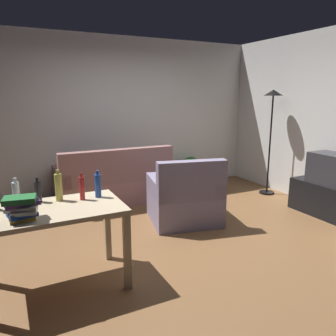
{
  "coord_description": "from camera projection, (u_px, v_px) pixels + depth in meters",
  "views": [
    {
      "loc": [
        -1.83,
        -3.41,
        1.73
      ],
      "look_at": [
        0.1,
        0.5,
        0.75
      ],
      "focal_mm": 35.03,
      "sensor_mm": 36.0,
      "label": 1
    }
  ],
  "objects": [
    {
      "name": "bottle_red",
      "position": [
        82.0,
        188.0,
        3.07
      ],
      "size": [
        0.05,
        0.05,
        0.26
      ],
      "color": "#AD2323",
      "rests_on": "desk"
    },
    {
      "name": "bottle_dark",
      "position": [
        38.0,
        191.0,
        3.0
      ],
      "size": [
        0.06,
        0.06,
        0.23
      ],
      "color": "black",
      "rests_on": "desk"
    },
    {
      "name": "couch",
      "position": [
        114.0,
        184.0,
        5.32
      ],
      "size": [
        1.78,
        0.84,
        0.92
      ],
      "rotation": [
        0.0,
        0.0,
        3.14
      ],
      "color": "#996B66",
      "rests_on": "ground_plane"
    },
    {
      "name": "tv_stand",
      "position": [
        329.0,
        200.0,
        4.72
      ],
      "size": [
        0.44,
        1.1,
        0.48
      ],
      "rotation": [
        0.0,
        0.0,
        1.57
      ],
      "color": "black",
      "rests_on": "ground_plane"
    },
    {
      "name": "wall_right",
      "position": [
        330.0,
        120.0,
        4.98
      ],
      "size": [
        0.1,
        4.4,
        2.7
      ],
      "primitive_type": "cube",
      "color": "silver",
      "rests_on": "ground_plane"
    },
    {
      "name": "desk",
      "position": [
        54.0,
        220.0,
        2.88
      ],
      "size": [
        1.21,
        0.71,
        0.76
      ],
      "rotation": [
        0.0,
        0.0,
        0.01
      ],
      "color": "#C6B28E",
      "rests_on": "ground_plane"
    },
    {
      "name": "wall_rear",
      "position": [
        120.0,
        116.0,
        5.78
      ],
      "size": [
        5.2,
        0.1,
        2.7
      ],
      "primitive_type": "cube",
      "color": "white",
      "rests_on": "ground_plane"
    },
    {
      "name": "ground_plane",
      "position": [
        178.0,
        235.0,
        4.15
      ],
      "size": [
        5.2,
        4.4,
        0.02
      ],
      "primitive_type": "cube",
      "color": "brown"
    },
    {
      "name": "torchiere_lamp",
      "position": [
        272.0,
        114.0,
        5.56
      ],
      "size": [
        0.32,
        0.32,
        1.81
      ],
      "color": "black",
      "rests_on": "ground_plane"
    },
    {
      "name": "book_stack",
      "position": [
        22.0,
        208.0,
        2.57
      ],
      "size": [
        0.28,
        0.22,
        0.19
      ],
      "color": "#B7932D",
      "rests_on": "desk"
    },
    {
      "name": "bottle_clear",
      "position": [
        16.0,
        195.0,
        2.84
      ],
      "size": [
        0.06,
        0.06,
        0.27
      ],
      "color": "silver",
      "rests_on": "desk"
    },
    {
      "name": "bottle_squat",
      "position": [
        59.0,
        187.0,
        3.04
      ],
      "size": [
        0.07,
        0.07,
        0.29
      ],
      "color": "#BCB24C",
      "rests_on": "desk"
    },
    {
      "name": "tv",
      "position": [
        333.0,
        169.0,
        4.62
      ],
      "size": [
        0.41,
        0.6,
        0.44
      ],
      "rotation": [
        0.0,
        0.0,
        1.57
      ],
      "color": "#2D2D33",
      "rests_on": "tv_stand"
    },
    {
      "name": "armchair",
      "position": [
        185.0,
        200.0,
        4.49
      ],
      "size": [
        1.06,
        1.01,
        0.92
      ],
      "rotation": [
        0.0,
        0.0,
        2.93
      ],
      "color": "gray",
      "rests_on": "ground_plane"
    },
    {
      "name": "bottle_blue",
      "position": [
        98.0,
        185.0,
        3.14
      ],
      "size": [
        0.06,
        0.06,
        0.26
      ],
      "color": "#2347A3",
      "rests_on": "desk"
    },
    {
      "name": "potted_plant",
      "position": [
        191.0,
        169.0,
        6.29
      ],
      "size": [
        0.36,
        0.36,
        0.57
      ],
      "color": "brown",
      "rests_on": "ground_plane"
    }
  ]
}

